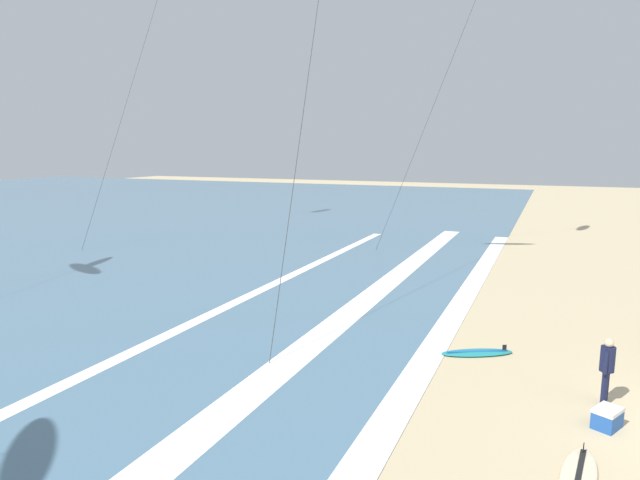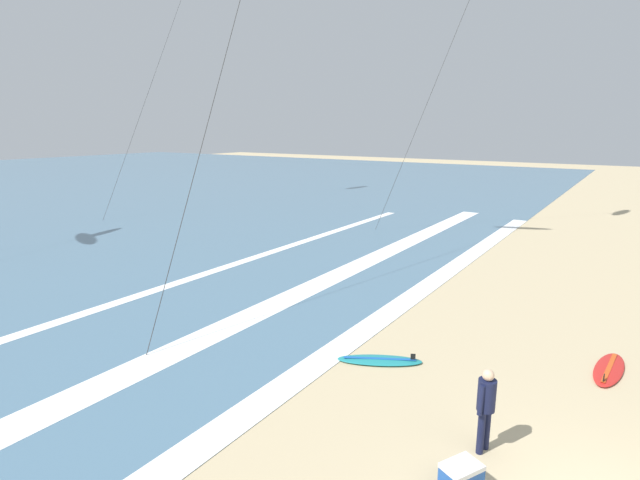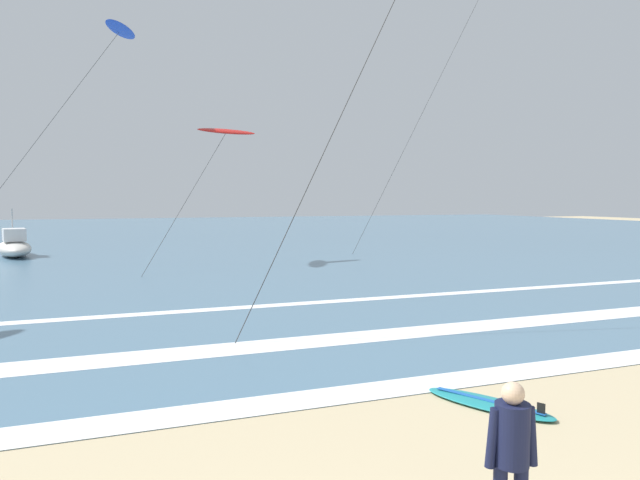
{
  "view_description": "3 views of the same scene",
  "coord_description": "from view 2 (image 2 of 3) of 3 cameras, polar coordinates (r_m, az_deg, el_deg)",
  "views": [
    {
      "loc": [
        -12.59,
        3.67,
        5.87
      ],
      "look_at": [
        -0.82,
        8.68,
        3.71
      ],
      "focal_mm": 30.9,
      "sensor_mm": 36.0,
      "label": 1
    },
    {
      "loc": [
        -7.27,
        0.43,
        5.72
      ],
      "look_at": [
        1.01,
        5.87,
        3.45
      ],
      "focal_mm": 27.76,
      "sensor_mm": 36.0,
      "label": 2
    },
    {
      "loc": [
        -2.45,
        -1.8,
        3.26
      ],
      "look_at": [
        1.06,
        7.77,
        2.51
      ],
      "focal_mm": 31.64,
      "sensor_mm": 36.0,
      "label": 3
    }
  ],
  "objects": [
    {
      "name": "wave_foam_outer_break",
      "position": [
        17.11,
        -26.86,
        -8.04
      ],
      "size": [
        45.63,
        0.51,
        0.01
      ],
      "primitive_type": "cube",
      "color": "white",
      "rests_on": "ocean_surface"
    },
    {
      "name": "cooler_box",
      "position": [
        9.13,
        15.97,
        -24.72
      ],
      "size": [
        0.75,
        0.68,
        0.44
      ],
      "color": "#1E4C9E",
      "rests_on": "ground"
    },
    {
      "name": "surfboard_left_pile",
      "position": [
        14.09,
        30.35,
        -12.73
      ],
      "size": [
        2.14,
        0.76,
        0.25
      ],
      "color": "red",
      "rests_on": "ground"
    },
    {
      "name": "wave_foam_shoreline",
      "position": [
        11.47,
        -4.89,
        -16.98
      ],
      "size": [
        49.18,
        0.81,
        0.01
      ],
      "primitive_type": "cube",
      "color": "white",
      "rests_on": "ocean_surface"
    },
    {
      "name": "surfer_left_near",
      "position": [
        9.66,
        18.59,
        -17.37
      ],
      "size": [
        0.51,
        0.32,
        1.6
      ],
      "color": "#141938",
      "rests_on": "ground"
    },
    {
      "name": "wave_foam_mid_break",
      "position": [
        13.34,
        -18.59,
        -13.14
      ],
      "size": [
        52.84,
        1.06,
        0.01
      ],
      "primitive_type": "cube",
      "color": "white",
      "rests_on": "ocean_surface"
    },
    {
      "name": "surfboard_near_water",
      "position": [
        12.76,
        6.9,
        -13.59
      ],
      "size": [
        1.53,
        2.13,
        0.25
      ],
      "color": "teal",
      "rests_on": "ground"
    }
  ]
}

